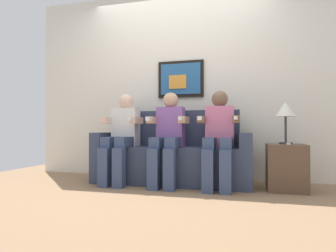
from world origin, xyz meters
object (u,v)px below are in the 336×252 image
Objects in this scene: person_on_left at (122,134)px; side_table_right at (286,167)px; couch at (172,158)px; table_lamp at (286,111)px; person_on_right at (219,134)px; person_in_middle at (168,134)px; spare_remote_on_table at (288,144)px.

person_on_left is 2.22× the size of side_table_right.
couch is at bearing 175.36° from side_table_right.
person_on_left is 2.41× the size of table_lamp.
side_table_right is (0.71, 0.06, -0.36)m from person_on_right.
person_on_left is 1.00× the size of person_in_middle.
spare_remote_on_table is (0.72, -0.01, -0.10)m from person_on_right.
couch reaches higher than spare_remote_on_table.
table_lamp is at bearing 87.38° from side_table_right.
person_on_right is (0.59, 0.00, 0.00)m from person_in_middle.
table_lamp reaches higher than couch.
person_on_right is 8.54× the size of spare_remote_on_table.
spare_remote_on_table is (1.32, -0.01, -0.10)m from person_in_middle.
person_on_right is 0.76m from table_lamp.
person_on_left is 1.93m from side_table_right.
table_lamp is at bearing 96.37° from spare_remote_on_table.
side_table_right is (1.30, -0.11, -0.06)m from couch.
person_on_right is 2.41× the size of table_lamp.
couch is 0.68m from person_on_left.
person_on_left is 0.59m from person_in_middle.
side_table_right is at bearing 2.70° from person_in_middle.
person_on_right is (0.59, -0.17, 0.29)m from couch.
side_table_right is at bearing -92.62° from table_lamp.
person_in_middle is (0.59, -0.00, 0.00)m from person_on_left.
person_in_middle is 1.35m from side_table_right.
person_on_left and person_in_middle have the same top height.
person_on_right reaches higher than side_table_right.
person_in_middle is 8.54× the size of spare_remote_on_table.
person_in_middle is at bearing -90.02° from couch.
side_table_right is at bearing 99.41° from spare_remote_on_table.
table_lamp is (1.30, 0.09, 0.25)m from person_in_middle.
couch is 4.15× the size of table_lamp.
person_in_middle is 2.22× the size of side_table_right.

